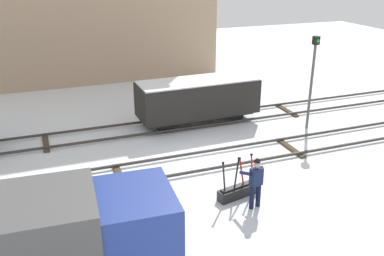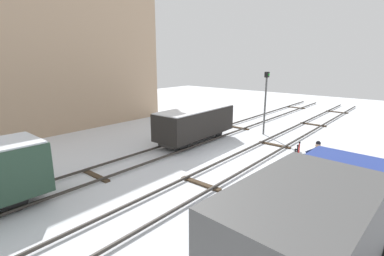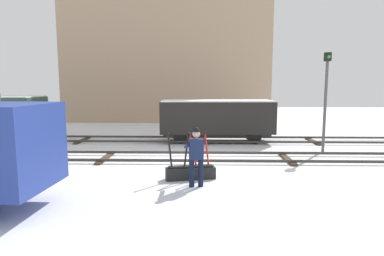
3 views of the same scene
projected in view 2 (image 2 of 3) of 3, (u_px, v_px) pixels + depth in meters
name	position (u px, v px, depth m)	size (l,w,h in m)	color
ground_plane	(244.00, 161.00, 14.07)	(60.00, 60.00, 0.00)	silver
track_main_line	(244.00, 159.00, 14.04)	(44.00, 1.94, 0.18)	#38332D
track_siding_near	(185.00, 144.00, 16.57)	(44.00, 1.94, 0.18)	#38332D
switch_lever_frame	(296.00, 170.00, 12.27)	(1.56, 0.67, 1.45)	black
rail_worker	(316.00, 158.00, 11.78)	(0.63, 0.69, 1.70)	#111831
delivery_truck	(316.00, 226.00, 5.93)	(5.69, 2.70, 2.67)	navy
signal_post	(266.00, 97.00, 18.59)	(0.24, 0.32, 4.20)	#4C4C4C
apartment_building	(48.00, 36.00, 20.01)	(16.19, 5.49, 13.15)	tan
freight_car_mid_siding	(195.00, 123.00, 17.05)	(5.62, 2.10, 2.10)	#2D2B28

